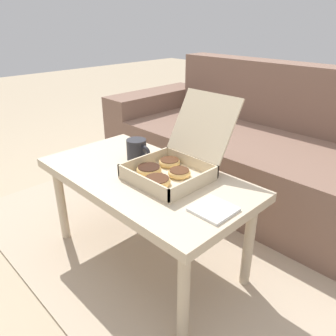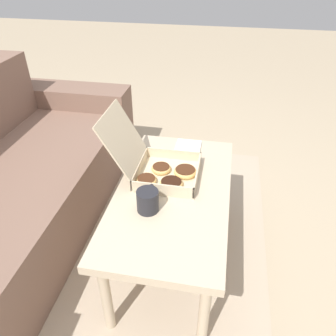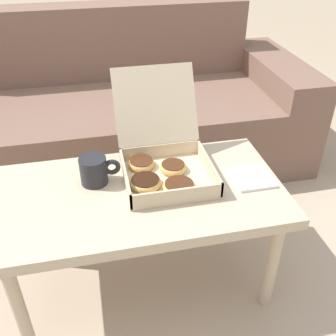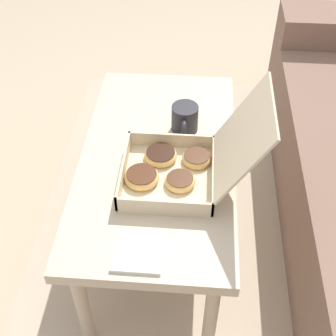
{
  "view_description": "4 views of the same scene",
  "coord_description": "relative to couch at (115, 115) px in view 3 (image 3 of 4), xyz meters",
  "views": [
    {
      "loc": [
        0.99,
        -0.97,
        1.09
      ],
      "look_at": [
        0.11,
        -0.1,
        0.52
      ],
      "focal_mm": 35.0,
      "sensor_mm": 36.0,
      "label": 1
    },
    {
      "loc": [
        -1.17,
        -0.34,
        1.42
      ],
      "look_at": [
        0.11,
        -0.1,
        0.52
      ],
      "focal_mm": 35.0,
      "sensor_mm": 36.0,
      "label": 2
    },
    {
      "loc": [
        -0.14,
        -1.21,
        1.29
      ],
      "look_at": [
        0.11,
        -0.1,
        0.52
      ],
      "focal_mm": 42.0,
      "sensor_mm": 36.0,
      "label": 3
    },
    {
      "loc": [
        1.15,
        -0.02,
        1.55
      ],
      "look_at": [
        0.11,
        -0.1,
        0.52
      ],
      "focal_mm": 50.0,
      "sensor_mm": 36.0,
      "label": 4
    }
  ],
  "objects": [
    {
      "name": "ground_plane",
      "position": [
        0.0,
        -0.82,
        -0.28
      ],
      "size": [
        12.0,
        12.0,
        0.0
      ],
      "primitive_type": "plane",
      "color": "tan"
    },
    {
      "name": "area_rug",
      "position": [
        0.0,
        -0.52,
        -0.28
      ],
      "size": [
        2.23,
        1.9,
        0.01
      ],
      "primitive_type": "cube",
      "color": "tan",
      "rests_on": "ground_plane"
    },
    {
      "name": "couch",
      "position": [
        0.0,
        0.0,
        0.0
      ],
      "size": [
        2.11,
        0.84,
        0.83
      ],
      "color": "#7A5B4C",
      "rests_on": "ground_plane"
    },
    {
      "name": "coffee_table",
      "position": [
        0.0,
        -0.96,
        0.13
      ],
      "size": [
        0.98,
        0.52,
        0.47
      ],
      "color": "#C6B293",
      "rests_on": "ground_plane"
    },
    {
      "name": "pastry_box",
      "position": [
        0.09,
        -0.88,
        0.24
      ],
      "size": [
        0.31,
        0.44,
        0.32
      ],
      "color": "beige",
      "rests_on": "coffee_table"
    },
    {
      "name": "coffee_mug",
      "position": [
        -0.15,
        -0.88,
        0.23
      ],
      "size": [
        0.14,
        0.09,
        0.1
      ],
      "color": "#232328",
      "rests_on": "coffee_table"
    },
    {
      "name": "napkin_stack",
      "position": [
        0.4,
        -0.98,
        0.19
      ],
      "size": [
        0.14,
        0.14,
        0.01
      ],
      "color": "white",
      "rests_on": "coffee_table"
    }
  ]
}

